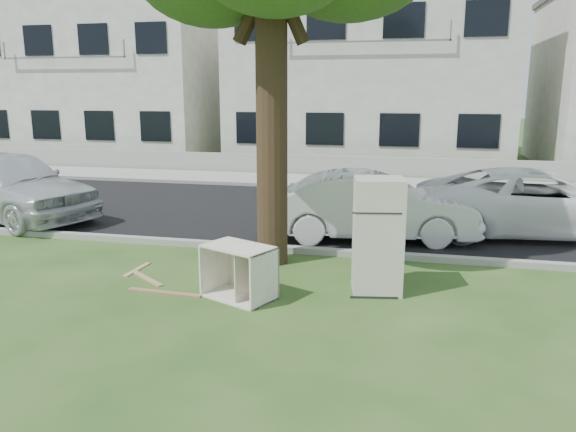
% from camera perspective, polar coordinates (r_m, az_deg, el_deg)
% --- Properties ---
extents(ground, '(120.00, 120.00, 0.00)m').
position_cam_1_polar(ground, '(8.34, -1.98, -8.43)').
color(ground, '#254619').
extents(road, '(120.00, 7.00, 0.01)m').
position_cam_1_polar(road, '(13.99, 4.30, 0.24)').
color(road, black).
rests_on(road, ground).
extents(kerb_near, '(120.00, 0.18, 0.12)m').
position_cam_1_polar(kerb_near, '(10.60, 1.41, -3.80)').
color(kerb_near, gray).
rests_on(kerb_near, ground).
extents(kerb_far, '(120.00, 0.18, 0.12)m').
position_cam_1_polar(kerb_far, '(17.44, 6.06, 2.65)').
color(kerb_far, gray).
rests_on(kerb_far, ground).
extents(sidewalk, '(120.00, 2.80, 0.01)m').
position_cam_1_polar(sidewalk, '(18.86, 6.59, 3.41)').
color(sidewalk, gray).
rests_on(sidewalk, ground).
extents(low_wall, '(120.00, 0.15, 0.70)m').
position_cam_1_polar(low_wall, '(20.39, 7.12, 5.06)').
color(low_wall, gray).
rests_on(low_wall, ground).
extents(townhouse_left, '(10.20, 8.16, 7.04)m').
position_cam_1_polar(townhouse_left, '(28.68, -16.84, 13.14)').
color(townhouse_left, white).
rests_on(townhouse_left, ground).
extents(townhouse_center, '(11.22, 8.16, 7.44)m').
position_cam_1_polar(townhouse_center, '(25.11, 8.52, 14.14)').
color(townhouse_center, silver).
rests_on(townhouse_center, ground).
extents(fridge, '(0.82, 0.78, 1.74)m').
position_cam_1_polar(fridge, '(8.50, 9.10, -2.00)').
color(fridge, beige).
rests_on(fridge, ground).
extents(cabinet, '(1.19, 1.00, 0.79)m').
position_cam_1_polar(cabinet, '(8.29, -5.02, -5.68)').
color(cabinet, beige).
rests_on(cabinet, ground).
extents(plank_a, '(1.20, 0.16, 0.02)m').
position_cam_1_polar(plank_a, '(8.76, -12.43, -7.59)').
color(plank_a, '#946847').
rests_on(plank_a, ground).
extents(plank_b, '(0.83, 0.65, 0.02)m').
position_cam_1_polar(plank_b, '(9.46, -14.17, -6.16)').
color(plank_b, tan).
rests_on(plank_b, ground).
extents(plank_c, '(0.13, 0.77, 0.02)m').
position_cam_1_polar(plank_c, '(9.96, -15.07, -5.27)').
color(plank_c, tan).
rests_on(plank_c, ground).
extents(car_center, '(4.34, 2.01, 1.38)m').
position_cam_1_polar(car_center, '(11.56, 8.59, 0.97)').
color(car_center, silver).
rests_on(car_center, ground).
extents(car_right, '(5.27, 2.89, 1.40)m').
position_cam_1_polar(car_right, '(12.93, 24.19, 1.27)').
color(car_right, white).
rests_on(car_right, ground).
extents(car_left, '(5.25, 3.47, 1.66)m').
position_cam_1_polar(car_left, '(14.76, -26.55, 2.85)').
color(car_left, silver).
rests_on(car_left, ground).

